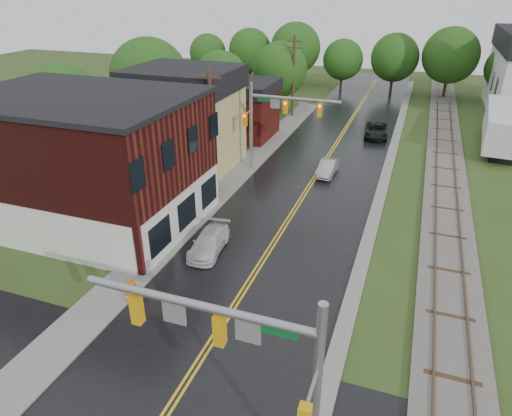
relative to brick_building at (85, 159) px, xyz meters
The scene contains 20 objects.
main_road 19.95m from the brick_building, 50.23° to the left, with size 10.00×90.00×0.02m, color black.
curb_right 27.15m from the brick_building, 48.20° to the left, with size 0.80×70.00×0.12m, color gray.
sidewalk_left 12.52m from the brick_building, 57.86° to the left, with size 2.40×50.00×0.12m, color gray.
brick_building is the anchor object (origin of this frame).
yellow_house 11.14m from the brick_building, 82.32° to the left, with size 8.00×7.00×6.40m, color tan.
darkred_building 20.25m from the brick_building, 82.92° to the left, with size 7.00×6.00×4.40m, color #3F0F0C.
railroad 30.36m from the brick_building, 41.66° to the left, with size 3.20×80.00×0.30m.
traffic_signal_near 20.60m from the brick_building, 39.17° to the right, with size 7.34×0.30×7.20m.
traffic_signal_far 15.03m from the brick_building, 53.08° to the left, with size 7.34×0.43×7.20m.
utility_pole_b 9.03m from the brick_building, 50.93° to the left, with size 1.80×0.28×9.00m.
utility_pole_c 29.56m from the brick_building, 78.91° to the left, with size 1.80×0.28×9.00m.
tree_left_a 10.14m from the brick_building, 136.87° to the left, with size 6.80×6.80×8.67m.
tree_left_b 17.80m from the brick_building, 107.61° to the left, with size 7.60×7.60×9.69m.
tree_left_c 24.94m from the brick_building, 93.14° to the left, with size 6.00×6.00×7.65m.
tree_left_e 31.12m from the brick_building, 83.29° to the left, with size 6.40×6.40×8.16m.
suv_dark 29.33m from the brick_building, 57.01° to the left, with size 2.26×4.89×1.36m, color black.
sedan_silver 18.73m from the brick_building, 43.77° to the left, with size 1.26×3.61×1.19m, color #A4A3A8.
pickup_white 9.93m from the brick_building, ahead, with size 1.66×4.10×1.19m, color silver.
semi_trailer 36.94m from the brick_building, 42.87° to the left, with size 3.57×11.95×3.74m.
construction_barrel 10.81m from the brick_building, 42.72° to the right, with size 0.58×0.58×1.04m, color orange.
Camera 1 is at (7.09, -7.08, 14.40)m, focal length 32.00 mm.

